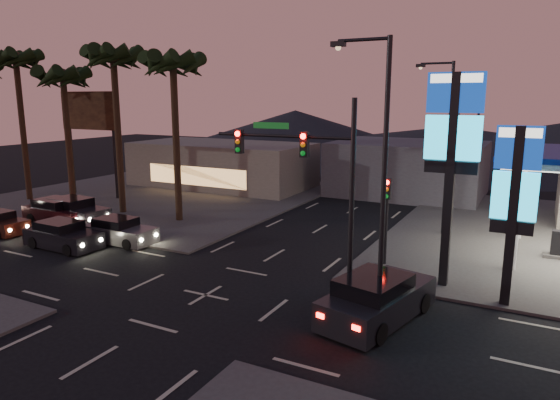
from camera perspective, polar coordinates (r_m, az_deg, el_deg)
The scene contains 23 objects.
ground at distance 21.17m, azimuth -8.48°, elevation -10.71°, with size 140.00×140.00×0.00m, color black.
corner_lot_nw at distance 42.86m, azimuth -13.27°, elevation 0.60°, with size 24.00×24.00×0.12m, color #47443F.
pylon_sign_tall at distance 21.54m, azimuth 19.14°, elevation 6.72°, with size 2.20×0.35×9.00m.
pylon_sign_short at distance 20.52m, azimuth 25.29°, elevation 1.14°, with size 1.60×0.35×7.00m.
traffic_signal_mast at distance 19.62m, azimuth 3.46°, elevation 3.48°, with size 6.10×0.39×8.00m.
pedestal_signal at distance 24.08m, azimuth 12.08°, elevation -0.81°, with size 0.32×0.39×4.30m.
streetlight_near at distance 17.59m, azimuth 11.23°, elevation 3.96°, with size 2.14×0.25×10.00m.
streetlight_mid at distance 30.22m, azimuth 18.33°, elevation 6.69°, with size 2.14×0.25×10.00m.
streetlight_far at distance 44.07m, azimuth 21.39°, elevation 7.84°, with size 2.14×0.25×10.00m.
palm_a at distance 32.67m, azimuth -12.09°, elevation 13.86°, with size 4.41×4.41×10.86m.
palm_b at distance 36.07m, azimuth -18.46°, elevation 14.15°, with size 4.41×4.41×11.46m.
palm_c at distance 39.75m, azimuth -23.50°, elevation 11.93°, with size 4.41×4.41×10.26m.
palm_d at distance 43.77m, azimuth -27.89°, elevation 13.11°, with size 4.41×4.41×11.66m.
billboard at distance 43.18m, azimuth -20.88°, elevation 8.63°, with size 6.00×0.30×8.50m.
building_far_west at distance 46.04m, azimuth -6.61°, elevation 4.03°, with size 16.00×8.00×4.00m, color #726B5B.
building_far_mid at distance 43.24m, azimuth 14.42°, elevation 3.52°, with size 12.00×9.00×4.40m, color #4C4C51.
hill_left at distance 84.31m, azimuth 1.76°, elevation 8.17°, with size 40.00×40.00×6.00m, color black.
hill_center at distance 76.87m, azimuth 18.89°, elevation 6.49°, with size 60.00×60.00×4.00m, color black.
car_lane_a_front at distance 29.50m, azimuth -23.58°, elevation -3.75°, with size 4.54×2.01×1.46m.
car_lane_b_front at distance 29.41m, azimuth -17.92°, elevation -3.42°, with size 4.37×1.87×1.41m.
car_lane_b_mid at distance 35.05m, azimuth -22.48°, elevation -1.22°, with size 5.14×2.48×1.63m.
car_lane_b_rear at distance 35.25m, azimuth -23.97°, elevation -1.29°, with size 5.01×2.23×1.61m.
suv_station at distance 18.82m, azimuth 11.00°, elevation -11.07°, with size 3.29×5.53×1.73m.
Camera 1 is at (11.69, -15.74, 7.98)m, focal length 32.00 mm.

